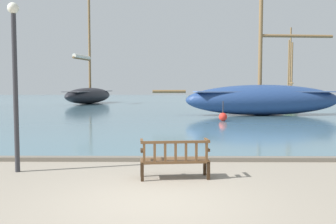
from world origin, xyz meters
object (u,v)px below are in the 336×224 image
object	(u,v)px
park_bench	(175,159)
lamp_post	(15,70)
sailboat_far_port	(290,98)
sailboat_centre_channel	(89,94)
sailboat_distant_harbor	(263,98)
channel_buoy	(223,117)

from	to	relation	value
park_bench	lamp_post	xyz separation A→B (m)	(-3.98, 0.66, 2.09)
sailboat_far_port	sailboat_centre_channel	size ratio (longest dim) A/B	0.58
park_bench	sailboat_distant_harbor	world-z (taller)	sailboat_distant_harbor
park_bench	channel_buoy	distance (m)	14.00
channel_buoy	sailboat_far_port	bearing A→B (deg)	62.61
sailboat_far_port	sailboat_distant_harbor	xyz separation A→B (m)	(-6.64, -15.00, 0.44)
lamp_post	sailboat_far_port	bearing A→B (deg)	62.25
park_bench	channel_buoy	bearing A→B (deg)	77.53
sailboat_distant_harbor	channel_buoy	world-z (taller)	sailboat_distant_harbor
lamp_post	channel_buoy	world-z (taller)	lamp_post
park_bench	lamp_post	distance (m)	4.54
park_bench	sailboat_centre_channel	bearing A→B (deg)	105.36
sailboat_far_port	lamp_post	size ratio (longest dim) A/B	2.04
park_bench	sailboat_far_port	distance (m)	35.85
sailboat_far_port	lamp_post	xyz separation A→B (m)	(-17.18, -32.66, 1.67)
channel_buoy	park_bench	bearing A→B (deg)	-102.47
lamp_post	channel_buoy	size ratio (longest dim) A/B	3.52
sailboat_distant_harbor	lamp_post	bearing A→B (deg)	-120.83
sailboat_far_port	sailboat_centre_channel	xyz separation A→B (m)	(-23.16, 2.91, 0.34)
lamp_post	channel_buoy	distance (m)	14.94
sailboat_far_port	sailboat_centre_channel	distance (m)	23.34
sailboat_centre_channel	sailboat_distant_harbor	xyz separation A→B (m)	(16.52, -17.91, 0.09)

